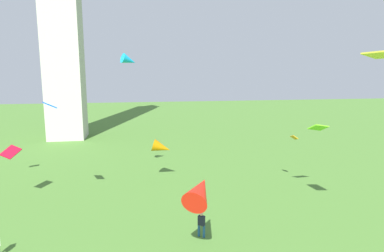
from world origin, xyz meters
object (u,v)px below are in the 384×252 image
(person_2, at_px, (201,223))
(kite_flying_7, at_px, (11,152))
(kite_flying_1, at_px, (380,55))
(kite_flying_6, at_px, (200,191))
(kite_flying_5, at_px, (50,105))
(kite_flying_0, at_px, (162,147))
(kite_flying_2, at_px, (294,138))
(kite_flying_8, at_px, (129,60))
(kite_flying_9, at_px, (318,128))

(person_2, relative_size, kite_flying_7, 1.12)
(kite_flying_1, bearing_deg, kite_flying_6, 79.11)
(person_2, height_order, kite_flying_5, kite_flying_5)
(kite_flying_0, relative_size, kite_flying_5, 1.35)
(kite_flying_2, bearing_deg, kite_flying_7, -82.90)
(kite_flying_5, bearing_deg, kite_flying_8, 108.01)
(person_2, relative_size, kite_flying_2, 1.75)
(kite_flying_2, distance_m, kite_flying_8, 17.66)
(person_2, xyz_separation_m, kite_flying_1, (9.59, -3.68, 11.23))
(kite_flying_5, relative_size, kite_flying_7, 1.09)
(kite_flying_5, distance_m, kite_flying_8, 8.44)
(kite_flying_2, distance_m, kite_flying_9, 4.15)
(kite_flying_1, relative_size, kite_flying_5, 1.04)
(kite_flying_8, distance_m, kite_flying_9, 18.10)
(kite_flying_1, distance_m, kite_flying_7, 28.75)
(person_2, bearing_deg, kite_flying_6, 112.89)
(kite_flying_6, relative_size, kite_flying_7, 1.87)
(person_2, xyz_separation_m, kite_flying_9, (11.31, 5.00, 5.50))
(kite_flying_0, distance_m, kite_flying_9, 15.28)
(kite_flying_8, bearing_deg, kite_flying_5, 102.45)
(kite_flying_7, bearing_deg, kite_flying_2, -65.64)
(kite_flying_1, xyz_separation_m, kite_flying_7, (-24.60, 12.69, -7.79))
(kite_flying_6, distance_m, kite_flying_9, 14.42)
(person_2, height_order, kite_flying_9, kite_flying_9)
(kite_flying_1, height_order, kite_flying_2, kite_flying_1)
(kite_flying_1, height_order, kite_flying_7, kite_flying_1)
(kite_flying_5, bearing_deg, kite_flying_0, 104.77)
(kite_flying_2, height_order, kite_flying_8, kite_flying_8)
(kite_flying_1, distance_m, kite_flying_8, 20.49)
(kite_flying_5, height_order, kite_flying_7, kite_flying_5)
(kite_flying_7, relative_size, kite_flying_9, 0.91)
(kite_flying_5, relative_size, kite_flying_8, 0.95)
(kite_flying_5, xyz_separation_m, kite_flying_7, (-4.08, 2.56, -4.25))
(kite_flying_2, xyz_separation_m, kite_flying_9, (0.21, -3.81, 1.64))
(kite_flying_1, relative_size, kite_flying_2, 1.76)
(kite_flying_6, height_order, kite_flying_8, kite_flying_8)
(kite_flying_8, bearing_deg, kite_flying_6, 173.03)
(kite_flying_1, bearing_deg, kite_flying_8, 38.77)
(kite_flying_0, bearing_deg, kite_flying_8, 125.09)
(kite_flying_1, distance_m, kite_flying_2, 14.57)
(person_2, distance_m, kite_flying_5, 14.84)
(person_2, bearing_deg, kite_flying_0, -45.35)
(kite_flying_0, relative_size, kite_flying_9, 1.33)
(kite_flying_5, relative_size, kite_flying_6, 0.58)
(kite_flying_0, xyz_separation_m, kite_flying_2, (12.84, -3.57, 1.33))
(kite_flying_9, bearing_deg, kite_flying_2, -100.51)
(kite_flying_1, bearing_deg, kite_flying_7, 56.99)
(kite_flying_6, relative_size, kite_flying_8, 1.64)
(person_2, relative_size, kite_flying_8, 0.98)
(person_2, bearing_deg, kite_flying_1, -164.31)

